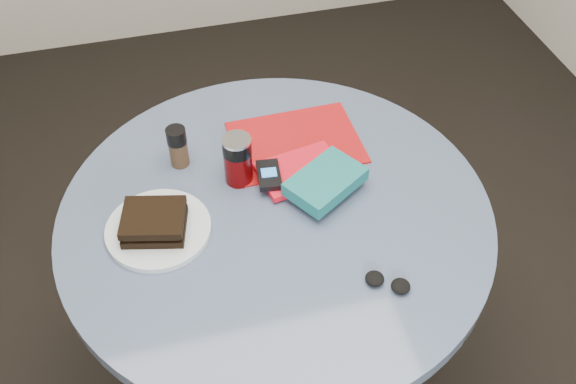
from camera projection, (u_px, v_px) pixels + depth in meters
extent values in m
plane|color=black|center=(279.00, 368.00, 2.02)|extent=(4.00, 4.00, 0.00)
cylinder|color=black|center=(279.00, 366.00, 2.01)|extent=(0.48, 0.48, 0.03)
cylinder|color=black|center=(277.00, 302.00, 1.75)|extent=(0.11, 0.11, 0.68)
cylinder|color=#42516E|center=(276.00, 215.00, 1.49)|extent=(1.00, 1.00, 0.04)
cylinder|color=silver|center=(158.00, 229.00, 1.42)|extent=(0.26, 0.26, 0.01)
cube|color=black|center=(155.00, 226.00, 1.41)|extent=(0.16, 0.14, 0.02)
cube|color=#321E13|center=(154.00, 222.00, 1.40)|extent=(0.14, 0.12, 0.01)
cube|color=black|center=(153.00, 218.00, 1.39)|extent=(0.16, 0.14, 0.02)
cylinder|color=#570405|center=(238.00, 166.00, 1.51)|extent=(0.07, 0.07, 0.09)
cylinder|color=black|center=(237.00, 147.00, 1.47)|extent=(0.08, 0.08, 0.04)
cylinder|color=silver|center=(236.00, 140.00, 1.45)|extent=(0.08, 0.08, 0.01)
cylinder|color=#402C1B|center=(179.00, 153.00, 1.55)|extent=(0.06, 0.06, 0.07)
cylinder|color=black|center=(176.00, 136.00, 1.51)|extent=(0.06, 0.06, 0.04)
cube|color=#9F0E12|center=(296.00, 142.00, 1.63)|extent=(0.32, 0.24, 0.01)
cube|color=red|center=(300.00, 171.00, 1.54)|extent=(0.21, 0.16, 0.02)
cube|color=#156165|center=(326.00, 182.00, 1.48)|extent=(0.21, 0.19, 0.03)
cube|color=black|center=(269.00, 175.00, 1.51)|extent=(0.06, 0.10, 0.01)
cube|color=#2B7CD9|center=(269.00, 172.00, 1.50)|extent=(0.04, 0.03, 0.00)
ellipsoid|color=black|center=(375.00, 279.00, 1.33)|extent=(0.06, 0.06, 0.02)
ellipsoid|color=black|center=(401.00, 286.00, 1.31)|extent=(0.06, 0.06, 0.02)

